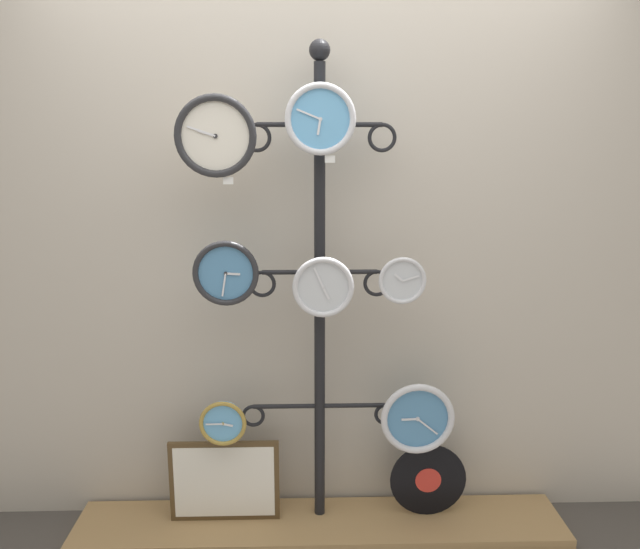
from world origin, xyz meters
The scene contains 14 objects.
shop_wall centered at (0.00, 0.57, 1.40)m, with size 4.40×0.04×2.80m.
low_shelf centered at (0.00, 0.35, 0.03)m, with size 2.20×0.36×0.06m.
display_stand centered at (0.00, 0.41, 0.82)m, with size 0.69×0.38×2.13m.
clock_top_left centered at (-0.41, 0.30, 1.76)m, with size 0.32×0.04×0.32m.
clock_top_center centered at (0.00, 0.31, 1.82)m, with size 0.28×0.04×0.28m.
clock_middle_left centered at (-0.39, 0.32, 1.21)m, with size 0.27×0.04×0.27m.
clock_middle_center centered at (0.01, 0.31, 1.16)m, with size 0.25×0.04×0.25m.
clock_middle_right centered at (0.34, 0.33, 1.18)m, with size 0.20×0.04×0.20m.
clock_bottom_left centered at (-0.42, 0.31, 0.56)m, with size 0.20×0.04×0.20m.
clock_bottom_right centered at (0.42, 0.31, 0.57)m, with size 0.32×0.04×0.32m.
vinyl_record centered at (0.49, 0.38, 0.23)m, with size 0.35×0.01×0.35m.
picture_frame centered at (-0.43, 0.37, 0.25)m, with size 0.49×0.02×0.38m.
price_tag_upper centered at (-0.36, 0.30, 1.59)m, with size 0.04×0.00×0.03m.
price_tag_mid centered at (0.04, 0.31, 1.67)m, with size 0.04×0.00×0.03m.
Camera 1 is at (-0.07, -2.17, 1.74)m, focal length 35.00 mm.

